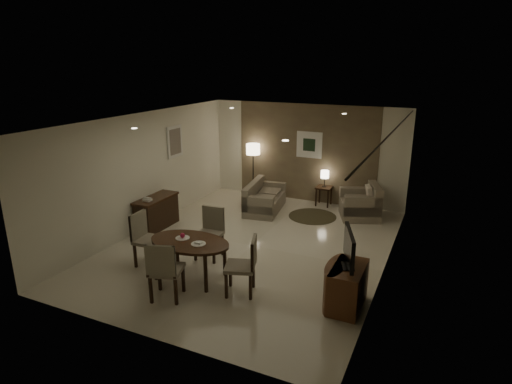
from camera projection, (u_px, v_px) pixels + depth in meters
The scene contains 31 objects.
room_shell at pixel (260, 181), 9.14m from camera, with size 5.50×7.00×2.70m.
taupe_accent at pixel (306, 153), 11.81m from camera, with size 3.96×0.03×2.70m, color #706346.
curtain_wall at pixel (386, 204), 7.73m from camera, with size 0.08×6.70×2.58m, color beige, non-canonical shape.
curtain_rod at pixel (393, 132), 7.34m from camera, with size 0.03×0.03×6.80m, color black.
art_back_frame at pixel (309, 145), 11.68m from camera, with size 0.72×0.03×0.72m, color silver.
art_back_canvas at pixel (309, 145), 11.66m from camera, with size 0.34×0.01×0.34m, color black.
art_left_frame at pixel (175, 142), 10.77m from camera, with size 0.03×0.60×0.80m, color silver.
art_left_canvas at pixel (175, 142), 10.77m from camera, with size 0.01×0.46×0.64m, color gray.
downlight_nl at pixel (134, 128), 7.40m from camera, with size 0.10×0.10×0.01m, color white.
downlight_nr at pixel (285, 141), 6.27m from camera, with size 0.10×0.10×0.01m, color white.
downlight_fl at pixel (232, 108), 10.52m from camera, with size 0.10×0.10×0.01m, color white.
downlight_fr at pixel (344, 114), 9.40m from camera, with size 0.10×0.10×0.01m, color white.
console_desk at pixel (157, 213), 10.08m from camera, with size 0.48×1.20×0.75m, color #3F2714, non-canonical shape.
telephone at pixel (147, 199), 9.69m from camera, with size 0.20×0.14×0.09m, color white, non-canonical shape.
tv_cabinet at pixel (348, 287), 6.82m from camera, with size 0.48×0.90×0.70m, color brown, non-canonical shape.
flat_tv at pixel (349, 248), 6.63m from camera, with size 0.06×0.88×0.60m, color black, non-canonical shape.
dining_table at pixel (190, 259), 7.75m from camera, with size 1.53×0.95×0.72m, color #3F2714, non-canonical shape.
chair_near at pixel (166, 269), 7.04m from camera, with size 0.51×0.51×1.05m, color gray, non-canonical shape.
chair_far at pixel (209, 234), 8.48m from camera, with size 0.49×0.49×1.02m, color gray, non-canonical shape.
chair_left at pixel (150, 240), 8.19m from camera, with size 0.50×0.50×1.04m, color gray, non-canonical shape.
chair_right at pixel (240, 266), 7.18m from camera, with size 0.49×0.49×1.01m, color gray, non-canonical shape.
plate_a at pixel (183, 238), 7.76m from camera, with size 0.26×0.26×0.02m, color white.
plate_b at pixel (198, 244), 7.51m from camera, with size 0.26×0.26×0.02m, color white.
fruit_apple at pixel (182, 235), 7.74m from camera, with size 0.09×0.09×0.09m, color #C71642.
napkin at pixel (198, 243), 7.51m from camera, with size 0.12×0.08×0.03m, color white.
round_rug at pixel (312, 216), 10.90m from camera, with size 1.21×1.21×0.01m, color #443E26.
sofa at pixel (265, 197), 11.25m from camera, with size 0.79×1.59×0.75m, color gray, non-canonical shape.
armchair at pixel (360, 201), 10.72m from camera, with size 0.97×0.91×0.86m, color gray, non-canonical shape.
side_table at pixel (324, 196), 11.67m from camera, with size 0.41×0.41×0.53m, color black, non-canonical shape.
table_lamp at pixel (325, 178), 11.52m from camera, with size 0.22×0.22×0.50m, color #FFEAC1, non-canonical shape.
floor_lamp at pixel (253, 170), 12.33m from camera, with size 0.39×0.39×1.54m, color #FFE5B7, non-canonical shape.
Camera 1 is at (3.62, -7.62, 3.82)m, focal length 30.00 mm.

